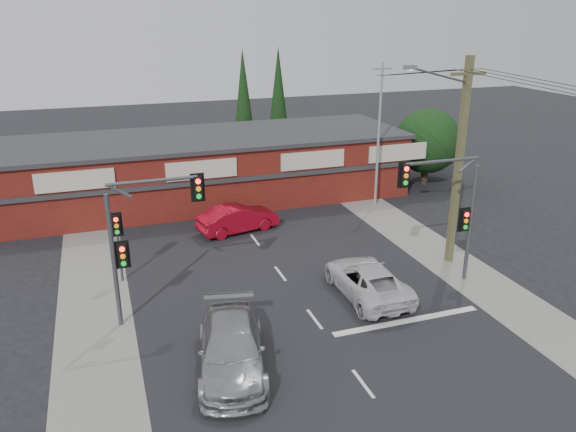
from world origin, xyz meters
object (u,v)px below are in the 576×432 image
object	(u,v)px
white_suv	(367,280)
silver_suv	(232,349)
utility_pole	(457,157)
red_sedan	(238,218)
shop_building	(206,167)

from	to	relation	value
white_suv	silver_suv	bearing A→B (deg)	26.75
utility_pole	silver_suv	bearing A→B (deg)	-156.69
red_sedan	shop_building	world-z (taller)	shop_building
white_suv	red_sedan	world-z (taller)	red_sedan
red_sedan	utility_pole	xyz separation A→B (m)	(8.89, -7.41, 4.63)
silver_suv	utility_pole	distance (m)	14.19
white_suv	shop_building	xyz separation A→B (m)	(-3.95, 15.90, 1.40)
white_suv	red_sedan	size ratio (longest dim) A/B	1.14
white_suv	silver_suv	world-z (taller)	silver_suv
white_suv	shop_building	bearing A→B (deg)	-75.50
red_sedan	shop_building	bearing A→B (deg)	-8.79
silver_suv	red_sedan	world-z (taller)	silver_suv
white_suv	red_sedan	xyz separation A→B (m)	(-3.49, 9.31, 0.03)
red_sedan	utility_pole	bearing A→B (deg)	-142.64
silver_suv	utility_pole	bearing A→B (deg)	35.03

